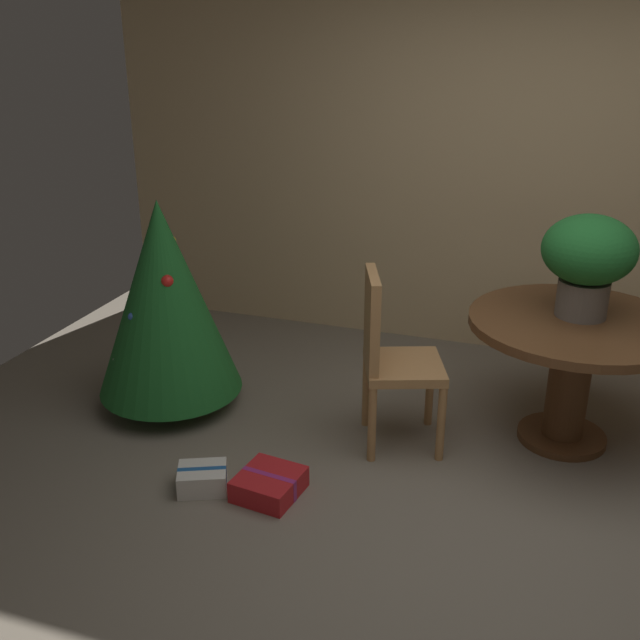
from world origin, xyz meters
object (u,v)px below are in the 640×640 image
holiday_tree (164,298)px  gift_box_red (269,484)px  round_dining_table (573,352)px  wooden_chair_left (390,353)px  gift_box_cream (202,479)px  flower_vase (588,257)px

holiday_tree → gift_box_red: bearing=-36.3°
gift_box_red → round_dining_table: bearing=36.6°
wooden_chair_left → holiday_tree: 1.33m
holiday_tree → gift_box_cream: holiday_tree is taller
wooden_chair_left → gift_box_cream: bearing=-136.0°
holiday_tree → gift_box_cream: size_ratio=4.26×
gift_box_cream → gift_box_red: bearing=11.2°
round_dining_table → flower_vase: (0.01, 0.05, 0.51)m
round_dining_table → wooden_chair_left: (-0.91, -0.33, 0.00)m
holiday_tree → gift_box_red: 1.27m
flower_vase → gift_box_red: size_ratio=1.60×
round_dining_table → holiday_tree: 2.25m
wooden_chair_left → holiday_tree: (-1.32, -0.00, 0.15)m
flower_vase → gift_box_cream: 2.22m
flower_vase → gift_box_red: 1.96m
flower_vase → holiday_tree: (-2.23, -0.38, -0.36)m
flower_vase → gift_box_cream: size_ratio=1.83×
round_dining_table → holiday_tree: holiday_tree is taller
flower_vase → gift_box_cream: (-1.66, -1.11, -0.98)m
round_dining_table → gift_box_red: (-1.33, -0.99, -0.47)m
holiday_tree → gift_box_red: size_ratio=3.72×
flower_vase → wooden_chair_left: bearing=-157.3°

